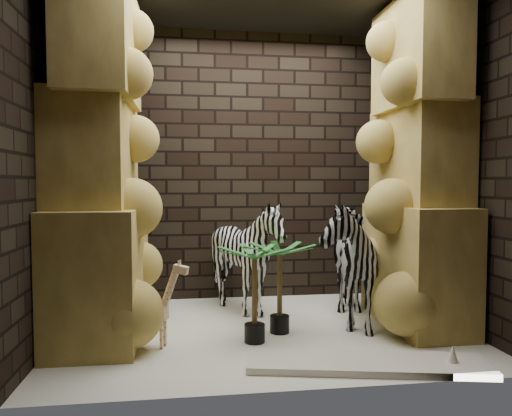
{
  "coord_description": "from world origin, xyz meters",
  "views": [
    {
      "loc": [
        -0.64,
        -4.13,
        1.31
      ],
      "look_at": [
        -0.05,
        0.15,
        1.08
      ],
      "focal_mm": 33.48,
      "sensor_mm": 36.0,
      "label": 1
    }
  ],
  "objects": [
    {
      "name": "rock_pillar_right",
      "position": [
        1.42,
        0.0,
        1.5
      ],
      "size": [
        0.58,
        1.25,
        3.0
      ],
      "primitive_type": null,
      "color": "#CEB558",
      "rests_on": "floor"
    },
    {
      "name": "palm_back",
      "position": [
        -0.13,
        -0.3,
        0.4
      ],
      "size": [
        0.36,
        0.36,
        0.8
      ],
      "primitive_type": null,
      "color": "#2D6526",
      "rests_on": "floor"
    },
    {
      "name": "zebra_left",
      "position": [
        -0.09,
        0.56,
        0.52
      ],
      "size": [
        1.22,
        1.36,
        1.03
      ],
      "primitive_type": "imported",
      "rotation": [
        0.0,
        0.0,
        -0.31
      ],
      "color": "white",
      "rests_on": "floor"
    },
    {
      "name": "rock_pillar_left",
      "position": [
        -1.4,
        0.0,
        1.5
      ],
      "size": [
        0.68,
        1.3,
        3.0
      ],
      "primitive_type": null,
      "color": "#CEB558",
      "rests_on": "floor"
    },
    {
      "name": "giraffe_toy",
      "position": [
        -0.95,
        -0.3,
        0.36
      ],
      "size": [
        0.39,
        0.25,
        0.72
      ],
      "primitive_type": null,
      "rotation": [
        0.0,
        0.0,
        -0.35
      ],
      "color": "beige",
      "rests_on": "floor"
    },
    {
      "name": "surfboard",
      "position": [
        0.59,
        -0.94,
        0.03
      ],
      "size": [
        1.74,
        0.75,
        0.05
      ],
      "primitive_type": "cube",
      "rotation": [
        0.0,
        0.0,
        -0.2
      ],
      "color": "white",
      "rests_on": "floor"
    },
    {
      "name": "floor",
      "position": [
        0.0,
        0.0,
        0.0
      ],
      "size": [
        3.5,
        3.5,
        0.0
      ],
      "primitive_type": "plane",
      "color": "#EBE8CF",
      "rests_on": "ground"
    },
    {
      "name": "wall_right",
      "position": [
        1.75,
        0.0,
        1.5
      ],
      "size": [
        0.0,
        3.0,
        3.0
      ],
      "primitive_type": "plane",
      "rotation": [
        1.57,
        0.0,
        -1.57
      ],
      "color": "black",
      "rests_on": "ground"
    },
    {
      "name": "zebra_right",
      "position": [
        0.77,
        0.16,
        0.67
      ],
      "size": [
        0.76,
        1.21,
        1.35
      ],
      "primitive_type": "imported",
      "rotation": [
        0.0,
        0.0,
        -0.14
      ],
      "color": "white",
      "rests_on": "floor"
    },
    {
      "name": "palm_front",
      "position": [
        0.12,
        -0.08,
        0.4
      ],
      "size": [
        0.36,
        0.36,
        0.79
      ],
      "primitive_type": null,
      "color": "#2D6526",
      "rests_on": "floor"
    },
    {
      "name": "wall_back",
      "position": [
        0.0,
        1.25,
        1.5
      ],
      "size": [
        3.5,
        0.0,
        3.5
      ],
      "primitive_type": "plane",
      "rotation": [
        1.57,
        0.0,
        0.0
      ],
      "color": "black",
      "rests_on": "ground"
    },
    {
      "name": "wall_front",
      "position": [
        0.0,
        -1.25,
        1.5
      ],
      "size": [
        3.5,
        0.0,
        3.5
      ],
      "primitive_type": "plane",
      "rotation": [
        -1.57,
        0.0,
        0.0
      ],
      "color": "black",
      "rests_on": "ground"
    },
    {
      "name": "wall_left",
      "position": [
        -1.75,
        0.0,
        1.5
      ],
      "size": [
        0.0,
        3.0,
        3.0
      ],
      "primitive_type": "plane",
      "rotation": [
        1.57,
        0.0,
        1.57
      ],
      "color": "black",
      "rests_on": "ground"
    }
  ]
}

